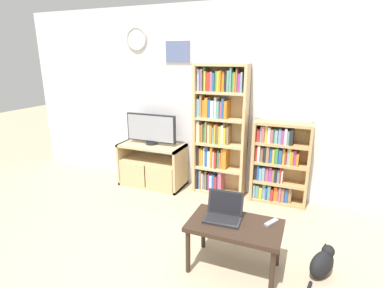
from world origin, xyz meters
TOP-DOWN VIEW (x-y plane):
  - ground_plane at (0.00, 0.00)m, footprint 18.00×18.00m
  - wall_back at (-0.01, 2.11)m, footprint 6.63×0.09m
  - tv_stand at (-1.00, 1.80)m, footprint 0.97×0.48m
  - television at (-1.01, 1.83)m, footprint 0.79×0.18m
  - bookshelf_tall at (-0.02, 1.94)m, footprint 0.72×0.27m
  - bookshelf_short at (0.81, 1.95)m, footprint 0.73×0.25m
  - coffee_table at (0.64, 0.41)m, footprint 0.83×0.49m
  - laptop at (0.52, 0.47)m, footprint 0.35×0.28m
  - remote_near_laptop at (0.94, 0.54)m, footprint 0.11×0.16m
  - cat at (1.40, 0.62)m, footprint 0.28×0.52m

SIDE VIEW (x-z plane):
  - ground_plane at x=0.00m, z-range 0.00..0.00m
  - cat at x=1.40m, z-range -0.02..0.28m
  - tv_stand at x=-1.00m, z-range 0.00..0.65m
  - coffee_table at x=0.64m, z-range 0.17..0.64m
  - remote_near_laptop at x=0.94m, z-range 0.47..0.49m
  - laptop at x=0.52m, z-range 0.41..0.65m
  - bookshelf_short at x=0.81m, z-range 0.00..1.10m
  - television at x=-1.01m, z-range 0.65..1.10m
  - bookshelf_tall at x=-0.02m, z-range 0.02..1.84m
  - wall_back at x=-0.01m, z-range 0.01..2.61m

